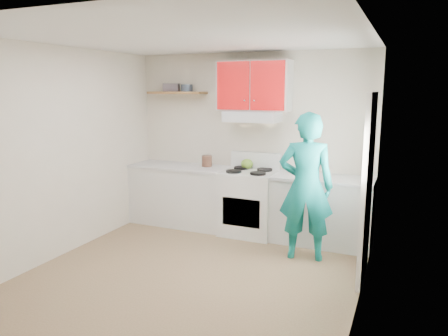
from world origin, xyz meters
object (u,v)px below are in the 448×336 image
at_px(tin, 187,88).
at_px(person, 306,187).
at_px(stove, 249,203).
at_px(kettle, 247,164).
at_px(crock, 207,162).

height_order(tin, person, tin).
height_order(stove, kettle, kettle).
bearing_deg(kettle, stove, -61.58).
relative_size(tin, kettle, 0.99).
bearing_deg(stove, kettle, 120.50).
height_order(stove, crock, crock).
xyz_separation_m(stove, crock, (-0.73, 0.12, 0.53)).
bearing_deg(stove, person, -31.76).
bearing_deg(crock, person, -22.92).
bearing_deg(crock, kettle, 3.98).
height_order(kettle, person, person).
height_order(crock, person, person).
xyz_separation_m(stove, kettle, (-0.10, 0.17, 0.54)).
height_order(kettle, crock, crock).
bearing_deg(person, stove, -43.04).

